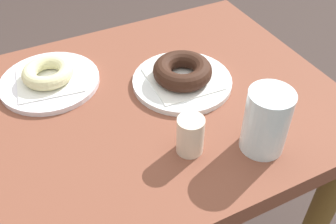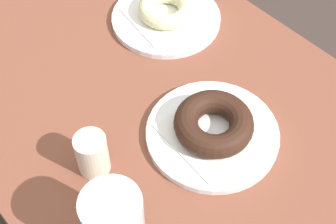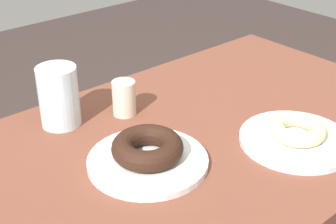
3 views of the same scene
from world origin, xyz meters
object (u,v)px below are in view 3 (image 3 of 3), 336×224
plate_chocolate_ring (148,161)px  sugar_jar (124,98)px  donut_chocolate_ring (147,148)px  donut_sugar_ring (297,129)px  water_glass (59,96)px  plate_sugar_ring (296,140)px

plate_chocolate_ring → sugar_jar: (0.08, 0.17, 0.03)m
sugar_jar → plate_chocolate_ring: bearing=-114.1°
donut_chocolate_ring → donut_sugar_ring: 0.28m
plate_chocolate_ring → water_glass: water_glass is taller
donut_chocolate_ring → sugar_jar: 0.19m
donut_chocolate_ring → plate_sugar_ring: bearing=-26.4°
plate_sugar_ring → sugar_jar: size_ratio=2.88×
donut_sugar_ring → water_glass: (-0.30, 0.35, 0.03)m
plate_sugar_ring → sugar_jar: 0.35m
donut_sugar_ring → sugar_jar: (-0.18, 0.30, 0.01)m
plate_chocolate_ring → sugar_jar: sugar_jar is taller
donut_chocolate_ring → sugar_jar: (0.08, 0.17, 0.00)m
plate_sugar_ring → donut_sugar_ring: donut_sugar_ring is taller
plate_chocolate_ring → donut_chocolate_ring: 0.03m
plate_chocolate_ring → water_glass: 0.23m
donut_chocolate_ring → plate_chocolate_ring: bearing=0.0°
plate_chocolate_ring → donut_sugar_ring: 0.28m
donut_chocolate_ring → donut_sugar_ring: size_ratio=1.17×
donut_chocolate_ring → water_glass: water_glass is taller
donut_chocolate_ring → plate_sugar_ring: donut_chocolate_ring is taller
plate_sugar_ring → donut_sugar_ring: bearing=0.0°
plate_chocolate_ring → donut_sugar_ring: donut_sugar_ring is taller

